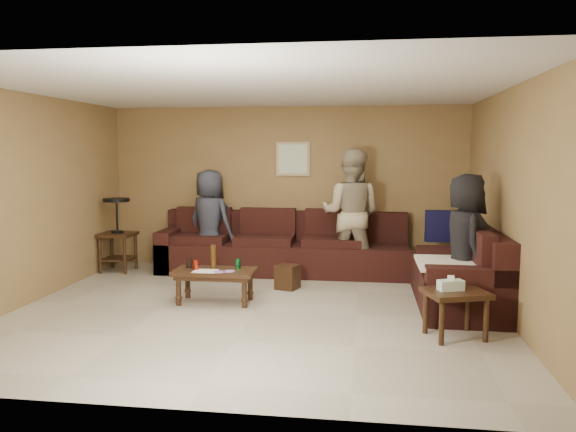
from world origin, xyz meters
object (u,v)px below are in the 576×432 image
(sectional_sofa, at_px, (335,260))
(coffee_table, at_px, (215,274))
(waste_bin, at_px, (288,277))
(end_table_left, at_px, (118,233))
(person_left, at_px, (210,221))
(side_table_right, at_px, (455,297))
(person_right, at_px, (465,243))
(person_middle, at_px, (351,213))

(sectional_sofa, height_order, coffee_table, sectional_sofa)
(coffee_table, height_order, waste_bin, coffee_table)
(sectional_sofa, xyz_separation_m, end_table_left, (-3.30, 0.30, 0.26))
(person_left, bearing_deg, side_table_right, 163.82)
(waste_bin, bearing_deg, coffee_table, -134.10)
(coffee_table, height_order, person_left, person_left)
(end_table_left, bearing_deg, person_right, -16.61)
(end_table_left, bearing_deg, coffee_table, -38.51)
(sectional_sofa, height_order, side_table_right, sectional_sofa)
(person_left, bearing_deg, sectional_sofa, -171.09)
(sectional_sofa, distance_m, person_left, 2.03)
(sectional_sofa, distance_m, person_right, 1.97)
(person_left, xyz_separation_m, person_right, (3.45, -1.64, 0.01))
(sectional_sofa, bearing_deg, person_middle, 65.64)
(end_table_left, relative_size, person_right, 0.71)
(waste_bin, height_order, person_right, person_right)
(end_table_left, relative_size, person_middle, 0.60)
(coffee_table, distance_m, end_table_left, 2.47)
(sectional_sofa, bearing_deg, side_table_right, -59.21)
(sectional_sofa, bearing_deg, end_table_left, 174.79)
(end_table_left, height_order, waste_bin, end_table_left)
(waste_bin, relative_size, person_right, 0.20)
(sectional_sofa, height_order, person_middle, person_middle)
(end_table_left, distance_m, waste_bin, 2.83)
(person_right, bearing_deg, waste_bin, 64.86)
(side_table_right, bearing_deg, person_right, 75.80)
(coffee_table, relative_size, person_right, 0.62)
(coffee_table, distance_m, side_table_right, 2.82)
(sectional_sofa, distance_m, person_middle, 0.77)
(person_right, bearing_deg, coffee_table, 84.96)
(waste_bin, distance_m, person_middle, 1.41)
(person_middle, bearing_deg, waste_bin, 58.41)
(waste_bin, bearing_deg, person_middle, 47.34)
(person_right, bearing_deg, sectional_sofa, 46.65)
(person_middle, bearing_deg, coffee_table, 57.71)
(person_right, bearing_deg, person_middle, 33.55)
(end_table_left, xyz_separation_m, person_middle, (3.50, 0.14, 0.34))
(waste_bin, bearing_deg, sectional_sofa, 35.57)
(coffee_table, bearing_deg, end_table_left, 141.49)
(coffee_table, distance_m, person_middle, 2.37)
(end_table_left, distance_m, side_table_right, 5.20)
(waste_bin, bearing_deg, side_table_right, -42.41)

